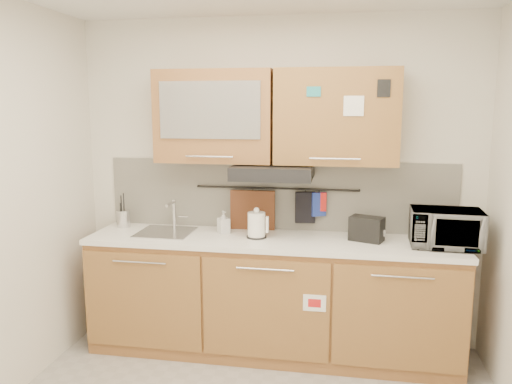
% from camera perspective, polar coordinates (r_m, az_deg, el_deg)
% --- Properties ---
extents(wall_back, '(3.20, 0.00, 3.20)m').
position_cam_1_polar(wall_back, '(4.03, 2.45, 1.08)').
color(wall_back, silver).
rests_on(wall_back, ground).
extents(base_cabinet, '(2.80, 0.64, 0.88)m').
position_cam_1_polar(base_cabinet, '(3.97, 1.76, -12.46)').
color(base_cabinet, olive).
rests_on(base_cabinet, floor).
extents(countertop, '(2.82, 0.62, 0.04)m').
position_cam_1_polar(countertop, '(3.81, 1.79, -5.57)').
color(countertop, white).
rests_on(countertop, base_cabinet).
extents(backsplash, '(2.80, 0.02, 0.56)m').
position_cam_1_polar(backsplash, '(4.03, 2.42, -0.35)').
color(backsplash, silver).
rests_on(backsplash, countertop).
extents(upper_cabinets, '(1.82, 0.37, 0.70)m').
position_cam_1_polar(upper_cabinets, '(3.81, 2.08, 8.60)').
color(upper_cabinets, olive).
rests_on(upper_cabinets, wall_back).
extents(range_hood, '(0.60, 0.46, 0.10)m').
position_cam_1_polar(range_hood, '(3.77, 1.97, 2.32)').
color(range_hood, black).
rests_on(range_hood, upper_cabinets).
extents(sink, '(0.42, 0.40, 0.26)m').
position_cam_1_polar(sink, '(4.02, -10.26, -4.53)').
color(sink, silver).
rests_on(sink, countertop).
extents(utensil_rail, '(1.30, 0.02, 0.02)m').
position_cam_1_polar(utensil_rail, '(3.99, 2.35, 0.41)').
color(utensil_rail, black).
rests_on(utensil_rail, backsplash).
extents(utensil_crock, '(0.13, 0.13, 0.28)m').
position_cam_1_polar(utensil_crock, '(4.28, -14.91, -2.91)').
color(utensil_crock, silver).
rests_on(utensil_crock, countertop).
extents(kettle, '(0.17, 0.15, 0.24)m').
position_cam_1_polar(kettle, '(3.79, 0.08, -3.88)').
color(kettle, white).
rests_on(kettle, countertop).
extents(toaster, '(0.27, 0.22, 0.18)m').
position_cam_1_polar(toaster, '(3.80, 12.54, -4.09)').
color(toaster, black).
rests_on(toaster, countertop).
extents(microwave, '(0.50, 0.35, 0.27)m').
position_cam_1_polar(microwave, '(3.79, 20.87, -3.90)').
color(microwave, '#999999').
rests_on(microwave, countertop).
extents(soap_bottle, '(0.11, 0.11, 0.18)m').
position_cam_1_polar(soap_bottle, '(3.93, -3.73, -3.45)').
color(soap_bottle, '#999999').
rests_on(soap_bottle, countertop).
extents(cutting_board, '(0.36, 0.04, 0.44)m').
position_cam_1_polar(cutting_board, '(4.05, -0.40, -2.94)').
color(cutting_board, brown).
rests_on(cutting_board, utensil_rail).
extents(oven_mitt, '(0.11, 0.07, 0.19)m').
position_cam_1_polar(oven_mitt, '(3.96, 7.20, -1.40)').
color(oven_mitt, '#203497').
rests_on(oven_mitt, utensil_rail).
extents(dark_pouch, '(0.16, 0.07, 0.25)m').
position_cam_1_polar(dark_pouch, '(3.97, 5.64, -1.77)').
color(dark_pouch, black).
rests_on(dark_pouch, utensil_rail).
extents(pot_holder, '(0.12, 0.02, 0.15)m').
position_cam_1_polar(pot_holder, '(3.96, 7.18, -1.11)').
color(pot_holder, red).
rests_on(pot_holder, utensil_rail).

